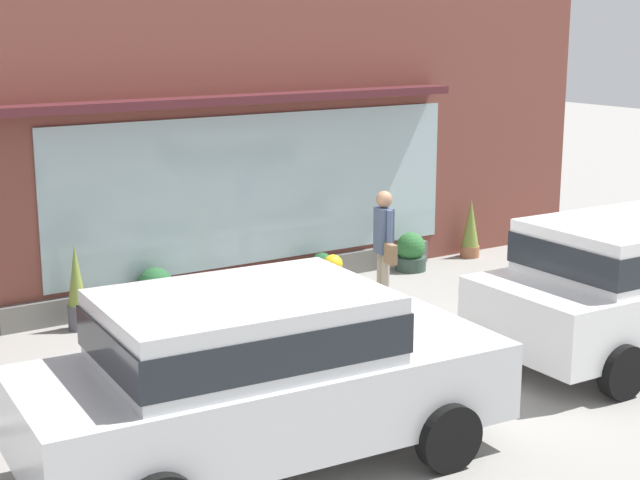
% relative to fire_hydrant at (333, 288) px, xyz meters
% --- Properties ---
extents(ground_plane, '(60.00, 60.00, 0.00)m').
position_rel_fire_hydrant_xyz_m(ground_plane, '(-0.40, -1.00, -0.47)').
color(ground_plane, gray).
extents(curb_strip, '(14.00, 0.24, 0.12)m').
position_rel_fire_hydrant_xyz_m(curb_strip, '(-0.40, -1.20, -0.41)').
color(curb_strip, '#B2B2AD').
rests_on(curb_strip, ground_plane).
extents(storefront, '(14.00, 0.81, 4.76)m').
position_rel_fire_hydrant_xyz_m(storefront, '(-0.39, 2.18, 1.87)').
color(storefront, brown).
rests_on(storefront, ground_plane).
extents(fire_hydrant, '(0.43, 0.40, 0.95)m').
position_rel_fire_hydrant_xyz_m(fire_hydrant, '(0.00, 0.00, 0.00)').
color(fire_hydrant, gold).
rests_on(fire_hydrant, ground_plane).
extents(pedestrian_with_handbag, '(0.28, 0.62, 1.76)m').
position_rel_fire_hydrant_xyz_m(pedestrian_with_handbag, '(0.83, -0.05, 0.55)').
color(pedestrian_with_handbag, '#9E9384').
rests_on(pedestrian_with_handbag, ground_plane).
extents(parked_car_white, '(4.19, 2.18, 1.72)m').
position_rel_fire_hydrant_xyz_m(parked_car_white, '(2.31, -3.16, 0.49)').
color(parked_car_white, white).
rests_on(parked_car_white, ground_plane).
extents(parked_car_silver, '(4.67, 2.30, 1.71)m').
position_rel_fire_hydrant_xyz_m(parked_car_silver, '(-3.09, -3.31, 0.50)').
color(parked_car_silver, silver).
rests_on(parked_car_silver, ground_plane).
extents(potted_plant_window_right, '(0.34, 0.34, 1.03)m').
position_rel_fire_hydrant_xyz_m(potted_plant_window_right, '(4.08, 1.73, 0.03)').
color(potted_plant_window_right, '#9E6042').
rests_on(potted_plant_window_right, ground_plane).
extents(potted_plant_corner_tall, '(0.52, 0.52, 0.66)m').
position_rel_fire_hydrant_xyz_m(potted_plant_corner_tall, '(-1.89, 1.71, -0.14)').
color(potted_plant_corner_tall, '#33473D').
rests_on(potted_plant_corner_tall, ground_plane).
extents(potted_plant_window_left, '(0.27, 0.27, 1.19)m').
position_rel_fire_hydrant_xyz_m(potted_plant_window_left, '(-3.08, 1.57, 0.10)').
color(potted_plant_window_left, '#4C4C51').
rests_on(potted_plant_window_left, ground_plane).
extents(potted_plant_doorstep, '(0.52, 0.52, 0.64)m').
position_rel_fire_hydrant_xyz_m(potted_plant_doorstep, '(2.63, 1.58, -0.16)').
color(potted_plant_doorstep, '#33473D').
rests_on(potted_plant_doorstep, ground_plane).
extents(potted_plant_low_front, '(0.34, 0.34, 0.52)m').
position_rel_fire_hydrant_xyz_m(potted_plant_low_front, '(0.91, 1.64, -0.19)').
color(potted_plant_low_front, '#B7B2A3').
rests_on(potted_plant_low_front, ground_plane).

